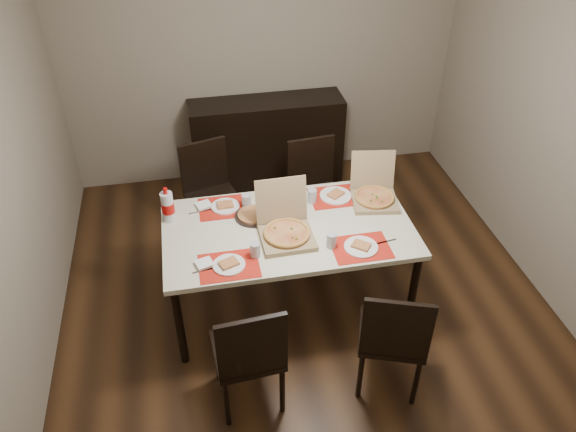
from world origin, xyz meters
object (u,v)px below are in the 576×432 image
object	(u,v)px
soda_bottle	(168,207)
chair_near_left	(249,353)
pizza_box_center	(286,229)
dip_bowl	(290,211)
chair_near_right	(393,336)
dining_table	(288,234)
chair_far_right	(314,187)
sideboard	(267,142)
chair_far_left	(210,190)

from	to	relation	value
soda_bottle	chair_near_left	bearing A→B (deg)	-69.74
chair_near_left	pizza_box_center	size ratio (longest dim) A/B	2.23
pizza_box_center	dip_bowl	size ratio (longest dim) A/B	3.26
chair_near_right	pizza_box_center	world-z (taller)	pizza_box_center
dining_table	chair_near_right	distance (m)	1.07
chair_near_left	chair_far_right	bearing A→B (deg)	64.53
chair_far_right	sideboard	bearing A→B (deg)	104.99
dip_bowl	chair_near_left	bearing A→B (deg)	-113.87
dip_bowl	soda_bottle	bearing A→B (deg)	174.75
pizza_box_center	chair_near_right	bearing A→B (deg)	-57.46
sideboard	chair_far_right	xyz separation A→B (m)	(0.26, -0.96, 0.06)
chair_near_right	chair_far_right	xyz separation A→B (m)	(-0.10, 1.74, 0.00)
chair_near_right	dip_bowl	size ratio (longest dim) A/B	7.27
dining_table	soda_bottle	bearing A→B (deg)	163.23
dining_table	chair_far_right	bearing A→B (deg)	64.21
sideboard	chair_near_right	bearing A→B (deg)	-82.38
chair_near_right	pizza_box_center	size ratio (longest dim) A/B	2.23
chair_far_right	pizza_box_center	distance (m)	1.05
dining_table	pizza_box_center	distance (m)	0.16
dining_table	chair_far_left	xyz separation A→B (m)	(-0.50, 0.94, -0.17)
chair_far_left	sideboard	bearing A→B (deg)	52.52
chair_near_left	chair_far_right	distance (m)	1.88
dining_table	soda_bottle	distance (m)	0.89
dining_table	chair_near_left	world-z (taller)	chair_near_left
chair_far_left	dip_bowl	xyz separation A→B (m)	(0.55, -0.77, 0.25)
dip_bowl	sideboard	bearing A→B (deg)	86.99
sideboard	chair_far_left	bearing A→B (deg)	-127.48
chair_near_right	pizza_box_center	bearing A→B (deg)	122.54
soda_bottle	chair_far_right	bearing A→B (deg)	24.48
sideboard	soda_bottle	world-z (taller)	soda_bottle
chair_near_left	chair_far_left	size ratio (longest dim) A/B	1.00
soda_bottle	dip_bowl	bearing A→B (deg)	-5.25
chair_far_left	chair_far_right	distance (m)	0.90
chair_near_right	chair_far_left	world-z (taller)	same
dip_bowl	chair_near_right	bearing A→B (deg)	-67.92
chair_near_right	chair_far_right	distance (m)	1.74
soda_bottle	chair_near_right	bearing A→B (deg)	-41.50
chair_near_right	chair_far_left	distance (m)	2.12
pizza_box_center	dip_bowl	bearing A→B (deg)	72.13
dining_table	soda_bottle	world-z (taller)	soda_bottle
sideboard	pizza_box_center	bearing A→B (deg)	-95.20
dining_table	chair_far_right	world-z (taller)	chair_far_right
chair_far_right	dip_bowl	size ratio (longest dim) A/B	7.27
chair_near_left	chair_far_right	size ratio (longest dim) A/B	1.00
chair_far_left	chair_near_right	bearing A→B (deg)	-61.88
sideboard	dining_table	xyz separation A→B (m)	(-0.14, -1.77, 0.23)
pizza_box_center	dip_bowl	distance (m)	0.28
dining_table	dip_bowl	distance (m)	0.20
chair_near_right	soda_bottle	size ratio (longest dim) A/B	3.31
sideboard	dip_bowl	bearing A→B (deg)	-93.01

